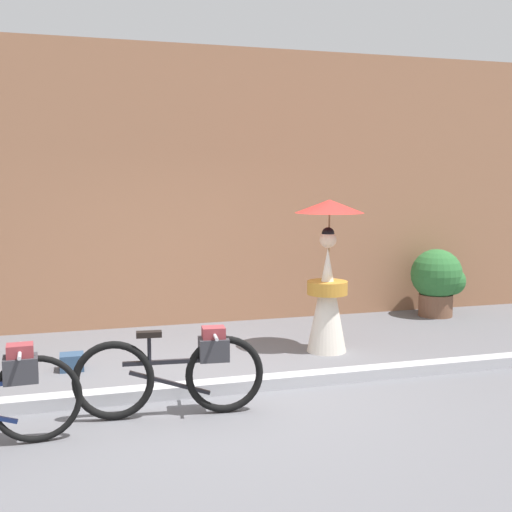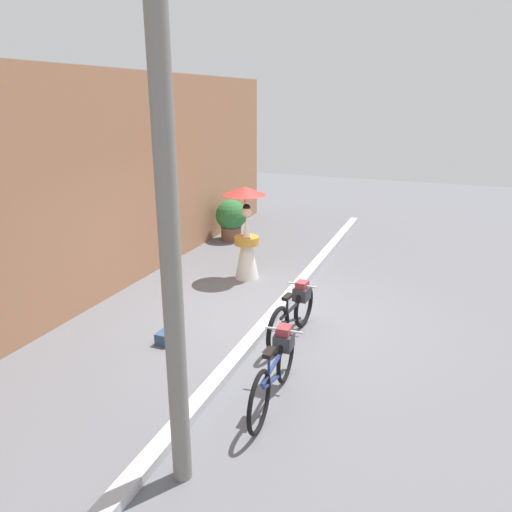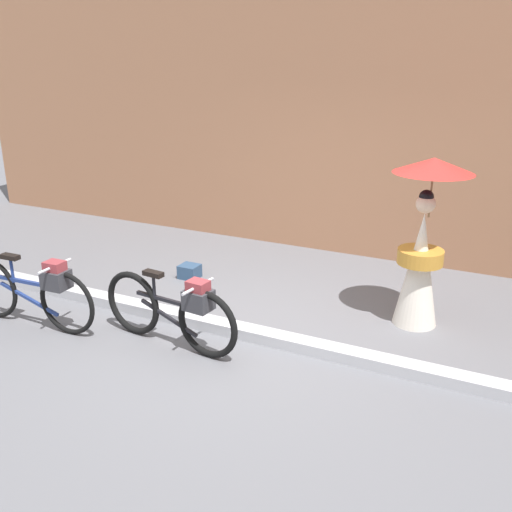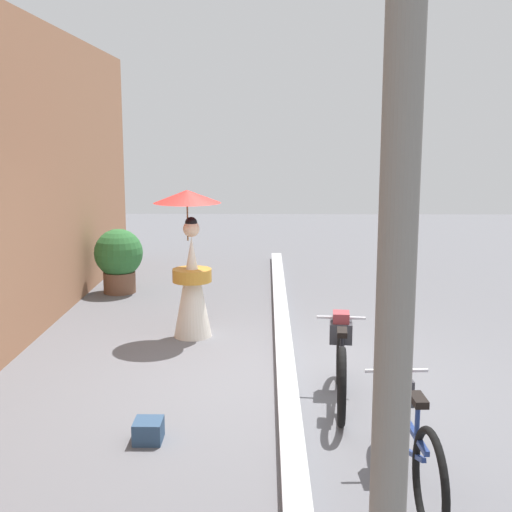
# 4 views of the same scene
# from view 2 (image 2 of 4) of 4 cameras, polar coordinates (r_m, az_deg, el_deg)

# --- Properties ---
(ground_plane) EXTENTS (30.00, 30.00, 0.00)m
(ground_plane) POSITION_cam_2_polar(r_m,az_deg,el_deg) (8.18, 2.14, -7.13)
(ground_plane) COLOR slate
(building_wall) EXTENTS (14.00, 0.40, 3.97)m
(building_wall) POSITION_cam_2_polar(r_m,az_deg,el_deg) (9.16, -17.62, 7.83)
(building_wall) COLOR #9E6B4C
(building_wall) RESTS_ON ground_plane
(sidewalk_curb) EXTENTS (14.00, 0.20, 0.12)m
(sidewalk_curb) POSITION_cam_2_polar(r_m,az_deg,el_deg) (8.16, 2.15, -6.75)
(sidewalk_curb) COLOR #B2B2B7
(sidewalk_curb) RESTS_ON ground_plane
(bicycle_near_officer) EXTENTS (1.68, 0.48, 0.79)m
(bicycle_near_officer) POSITION_cam_2_polar(r_m,az_deg,el_deg) (7.39, 4.42, -6.54)
(bicycle_near_officer) COLOR black
(bicycle_near_officer) RESTS_ON ground_plane
(bicycle_far_side) EXTENTS (1.77, 0.48, 0.81)m
(bicycle_far_side) POSITION_cam_2_polar(r_m,az_deg,el_deg) (5.95, 2.35, -12.86)
(bicycle_far_side) COLOR black
(bicycle_far_side) RESTS_ON ground_plane
(person_with_parasol) EXTENTS (0.84, 0.84, 1.85)m
(person_with_parasol) POSITION_cam_2_polar(r_m,az_deg,el_deg) (9.61, -1.14, 2.78)
(person_with_parasol) COLOR silver
(person_with_parasol) RESTS_ON ground_plane
(potted_plant_by_door) EXTENTS (0.80, 0.78, 1.04)m
(potted_plant_by_door) POSITION_cam_2_polar(r_m,az_deg,el_deg) (12.39, -2.85, 4.48)
(potted_plant_by_door) COLOR brown
(potted_plant_by_door) RESTS_ON ground_plane
(backpack_on_pavement) EXTENTS (0.26, 0.23, 0.18)m
(backpack_on_pavement) POSITION_cam_2_polar(r_m,az_deg,el_deg) (7.44, -10.48, -9.38)
(backpack_on_pavement) COLOR navy
(backpack_on_pavement) RESTS_ON ground_plane
(utility_pole) EXTENTS (0.18, 0.18, 4.80)m
(utility_pole) POSITION_cam_2_polar(r_m,az_deg,el_deg) (4.03, -10.12, 2.12)
(utility_pole) COLOR slate
(utility_pole) RESTS_ON ground_plane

